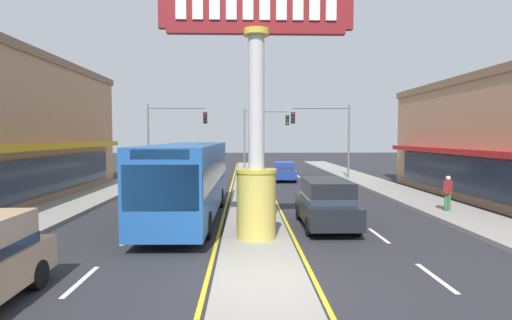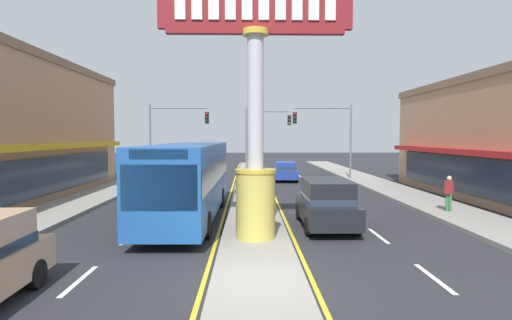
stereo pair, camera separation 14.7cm
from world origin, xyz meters
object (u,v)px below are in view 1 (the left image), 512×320
Objects in this scene: district_sign at (256,125)px; bus_mid_left_lane at (189,176)px; pedestrian_near_kerb at (448,191)px; traffic_light_median_far at (261,130)px; traffic_light_right_side at (328,128)px; sedan_far_right_lane at (284,171)px; traffic_light_left_side at (170,128)px; suv_near_left_lane at (326,203)px.

district_sign reaches higher than bus_mid_left_lane.
district_sign is at bearing -153.13° from pedestrian_near_kerb.
traffic_light_right_side is at bearing -40.80° from traffic_light_median_far.
sedan_far_right_lane is 16.16m from bus_mid_left_lane.
bus_mid_left_lane is (-2.82, 3.94, -2.09)m from district_sign.
traffic_light_median_far is at bearing 139.20° from traffic_light_right_side.
traffic_light_median_far is (-5.29, 4.56, -0.05)m from traffic_light_right_side.
traffic_light_left_side is at bearing 103.08° from bus_mid_left_lane.
district_sign is 4.59m from suv_near_left_lane.
traffic_light_right_side reaches higher than sedan_far_right_lane.
traffic_light_left_side is at bearing 179.78° from traffic_light_right_side.
sedan_far_right_lane is (9.22, -0.33, -3.46)m from traffic_light_left_side.
traffic_light_left_side is 12.81m from traffic_light_right_side.
bus_mid_left_lane is (-3.93, -19.95, -2.33)m from traffic_light_median_far.
sedan_far_right_lane is 0.39× the size of bus_mid_left_lane.
district_sign is 1.35× the size of traffic_light_right_side.
traffic_light_right_side is 18.09m from bus_mid_left_lane.
traffic_light_left_side is 1.00× the size of traffic_light_right_side.
district_sign is at bearing -71.71° from traffic_light_left_side.
sedan_far_right_lane is at bearing -2.03° from traffic_light_left_side.
suv_near_left_lane is 6.57m from pedestrian_near_kerb.
pedestrian_near_kerb is at bearing -67.22° from sedan_far_right_lane.
traffic_light_median_far is at bearing 94.46° from suv_near_left_lane.
traffic_light_median_far reaches higher than sedan_far_right_lane.
bus_mid_left_lane is at bearing -110.45° from sedan_far_right_lane.
district_sign is 1.91× the size of sedan_far_right_lane.
pedestrian_near_kerb is at bearing -80.37° from traffic_light_right_side.
pedestrian_near_kerb is at bearing -44.12° from traffic_light_left_side.
bus_mid_left_lane is at bearing 161.67° from suv_near_left_lane.
suv_near_left_lane reaches higher than pedestrian_near_kerb.
suv_near_left_lane is (1.70, -21.81, -3.21)m from traffic_light_median_far.
pedestrian_near_kerb is (7.80, -19.37, -3.10)m from traffic_light_median_far.
traffic_light_left_side is 19.87m from suv_near_left_lane.
suv_near_left_lane is at bearing -61.95° from traffic_light_left_side.
bus_mid_left_lane is at bearing -101.16° from traffic_light_median_far.
suv_near_left_lane is at bearing -101.74° from traffic_light_right_side.
traffic_light_right_side reaches higher than bus_mid_left_lane.
sedan_far_right_lane is 2.71× the size of pedestrian_near_kerb.
traffic_light_left_side is at bearing -149.02° from traffic_light_median_far.
district_sign is at bearing -54.44° from bus_mid_left_lane.
district_sign is 1.35× the size of traffic_light_median_far.
sedan_far_right_lane is at bearing -70.66° from traffic_light_median_far.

